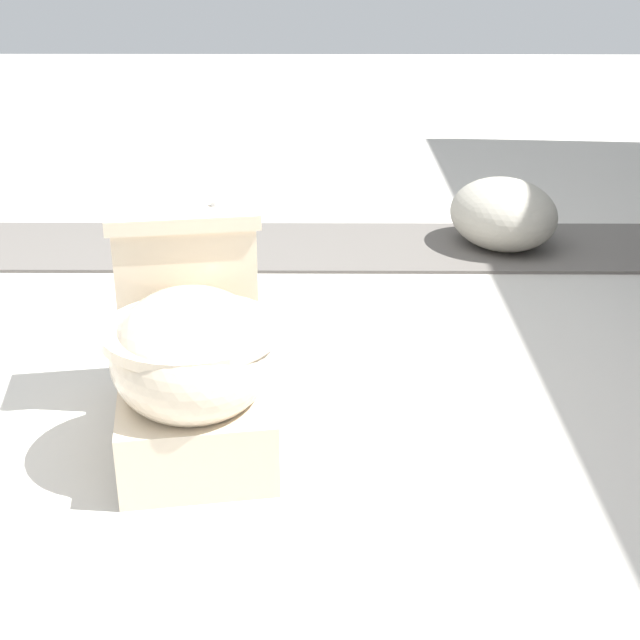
% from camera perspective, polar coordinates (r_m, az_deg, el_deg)
% --- Properties ---
extents(ground_plane, '(14.00, 14.00, 0.00)m').
position_cam_1_polar(ground_plane, '(2.39, -10.38, -4.69)').
color(ground_plane, beige).
extents(gravel_strip, '(0.56, 8.00, 0.01)m').
position_cam_1_polar(gravel_strip, '(3.43, 1.33, 4.72)').
color(gravel_strip, '#605B56').
rests_on(gravel_strip, ground).
extents(toilet, '(0.68, 0.47, 0.52)m').
position_cam_1_polar(toilet, '(2.09, -8.23, -2.01)').
color(toilet, beige).
rests_on(toilet, ground).
extents(boulder_near, '(0.56, 0.51, 0.27)m').
position_cam_1_polar(boulder_near, '(3.47, 11.64, 6.66)').
color(boulder_near, '#ADA899').
rests_on(boulder_near, ground).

